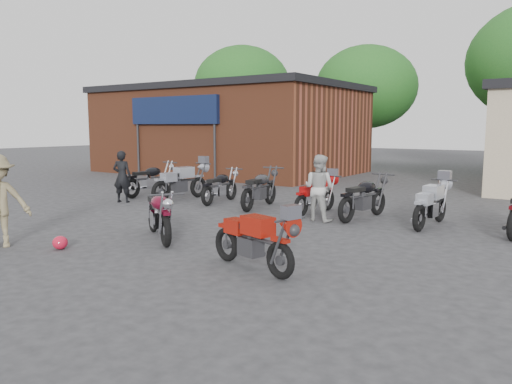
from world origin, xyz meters
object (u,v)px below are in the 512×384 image
Objects in this scene: row_bike_0 at (150,178)px; row_bike_5 at (364,195)px; vintage_motorcycle at (159,211)px; person_dark at (122,177)px; row_bike_2 at (220,185)px; row_bike_6 at (431,202)px; row_bike_3 at (260,187)px; sportbike at (253,237)px; row_bike_1 at (181,180)px; person_light at (319,188)px; row_bike_4 at (316,194)px; helmet at (60,243)px.

row_bike_5 is at bearing -88.85° from row_bike_0.
person_dark is at bearing -178.41° from vintage_motorcycle.
row_bike_6 is (6.27, -0.11, 0.02)m from row_bike_2.
row_bike_3 is (4.03, 1.50, -0.18)m from person_dark.
row_bike_3 is at bearing 138.28° from sportbike.
person_light is at bearing -91.54° from row_bike_1.
sportbike is 9.38m from row_bike_0.
row_bike_3 is at bearing -89.10° from row_bike_0.
row_bike_2 is 1.03× the size of row_bike_4.
vintage_motorcycle is 1.09× the size of row_bike_2.
person_dark is at bearing 127.85° from helmet.
row_bike_3 reaches higher than row_bike_0.
row_bike_5 is (-0.26, 5.25, 0.06)m from sportbike.
row_bike_5 is (4.62, -0.09, 0.05)m from row_bike_2.
row_bike_1 is at bearing 94.29° from row_bike_6.
row_bike_5 is at bearing -130.46° from person_light.
vintage_motorcycle reaches higher than helmet.
row_bike_2 is at bearing 97.39° from row_bike_5.
sportbike is at bearing -168.63° from row_bike_5.
row_bike_3 reaches higher than vintage_motorcycle.
person_light is at bearing 112.11° from row_bike_6.
vintage_motorcycle is 5.60m from row_bike_1.
sportbike is 1.02× the size of row_bike_4.
helmet is 6.56m from row_bike_1.
vintage_motorcycle is 1.04× the size of row_bike_6.
sportbike reaches higher than row_bike_4.
person_dark is 7.30m from row_bike_5.
person_dark is (-4.57, 3.01, 0.19)m from vintage_motorcycle.
row_bike_5 is (0.82, 0.85, -0.21)m from person_light.
row_bike_5 reaches higher than sportbike.
helmet is at bearing -85.43° from vintage_motorcycle.
vintage_motorcycle reaches higher than row_bike_6.
person_dark is at bearing 101.69° from row_bike_3.
vintage_motorcycle is 1.12× the size of row_bike_4.
row_bike_5 is at bearing 95.33° from vintage_motorcycle.
row_bike_6 is at bearing -88.94° from row_bike_0.
sportbike is at bearing 168.67° from row_bike_6.
row_bike_3 is (1.52, -0.12, 0.06)m from row_bike_2.
person_dark is at bearing 147.70° from row_bike_1.
sportbike is at bearing -122.87° from row_bike_0.
person_light is 0.86× the size of row_bike_2.
row_bike_5 reaches higher than row_bike_2.
helmet is 0.14× the size of row_bike_6.
row_bike_6 is (4.21, 4.51, -0.02)m from vintage_motorcycle.
person_dark is 0.97× the size of person_light.
row_bike_2 reaches higher than row_bike_4.
vintage_motorcycle is 5.48m from person_dark.
row_bike_1 is at bearing 112.43° from helmet.
sportbike reaches higher than helmet.
person_light reaches higher than sportbike.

